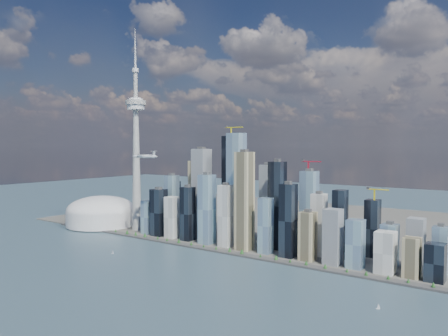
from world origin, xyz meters
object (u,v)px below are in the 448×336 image
Objects in this scene: sailboat_east at (378,307)px; airplane at (145,156)px; needle_tower at (136,146)px; dome_stadium at (101,213)px; sailboat_west at (113,252)px.

airplane is at bearing 154.44° from sailboat_east.
dome_stadium is at bearing -175.91° from needle_tower.
sailboat_west is 570.38m from sailboat_east.
airplane is at bearing -17.79° from dome_stadium.
airplane is 237.88m from sailboat_west.
needle_tower is at bearing 4.09° from dome_stadium.
needle_tower reaches higher than dome_stadium.
sailboat_west is at bearing 165.35° from sailboat_east.
needle_tower is 167.66m from airplane.
sailboat_west is at bearing -54.90° from needle_tower.
sailboat_east is (857.78, -189.50, -36.65)m from dome_stadium.
dome_stadium is 335.67m from airplane.
needle_tower reaches higher than airplane.
sailboat_east is at bearing -23.48° from airplane.
sailboat_west is at bearing -96.75° from airplane.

